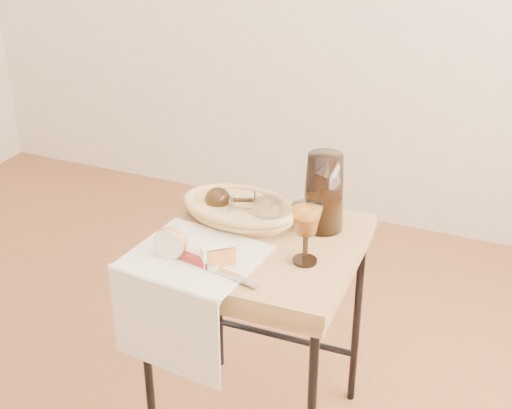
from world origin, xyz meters
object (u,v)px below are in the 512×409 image
at_px(bread_basket, 240,211).
at_px(goblet_lying_a, 234,200).
at_px(apple_half, 171,241).
at_px(table_knife, 216,268).
at_px(side_table, 259,341).
at_px(wine_goblet, 306,234).
at_px(goblet_lying_b, 252,208).
at_px(pitcher, 324,192).
at_px(tea_towel, 195,257).

distance_m(bread_basket, goblet_lying_a, 0.04).
distance_m(apple_half, table_knife, 0.14).
bearing_deg(table_knife, side_table, 90.72).
height_order(bread_basket, wine_goblet, wine_goblet).
height_order(goblet_lying_b, pitcher, pitcher).
distance_m(side_table, tea_towel, 0.39).
relative_size(tea_towel, goblet_lying_a, 2.65).
relative_size(goblet_lying_b, table_knife, 0.60).
bearing_deg(pitcher, table_knife, -99.97).
distance_m(goblet_lying_b, apple_half, 0.27).
height_order(side_table, table_knife, table_knife).
relative_size(goblet_lying_b, pitcher, 0.54).
xyz_separation_m(side_table, goblet_lying_a, (-0.12, 0.11, 0.39)).
relative_size(goblet_lying_a, goblet_lying_b, 0.87).
height_order(apple_half, table_knife, apple_half).
distance_m(side_table, pitcher, 0.49).
relative_size(tea_towel, pitcher, 1.25).
xyz_separation_m(bread_basket, pitcher, (0.23, 0.05, 0.08)).
relative_size(tea_towel, wine_goblet, 1.99).
bearing_deg(side_table, bread_basket, 136.10).
height_order(goblet_lying_a, pitcher, pitcher).
distance_m(goblet_lying_b, pitcher, 0.20).
xyz_separation_m(side_table, pitcher, (0.13, 0.14, 0.45)).
xyz_separation_m(tea_towel, table_knife, (0.08, -0.04, 0.01)).
height_order(tea_towel, wine_goblet, wine_goblet).
height_order(tea_towel, bread_basket, bread_basket).
bearing_deg(table_knife, wine_goblet, 47.86).
relative_size(goblet_lying_a, apple_half, 1.39).
relative_size(wine_goblet, apple_half, 1.85).
bearing_deg(apple_half, bread_basket, 63.83).
relative_size(goblet_lying_a, wine_goblet, 0.75).
bearing_deg(side_table, wine_goblet, -19.17).
bearing_deg(side_table, pitcher, 46.64).
bearing_deg(bread_basket, goblet_lying_b, -18.34).
xyz_separation_m(bread_basket, apple_half, (-0.08, -0.25, 0.02)).
relative_size(bread_basket, table_knife, 1.30).
height_order(side_table, goblet_lying_a, goblet_lying_a).
relative_size(side_table, wine_goblet, 4.12).
height_order(side_table, tea_towel, tea_towel).
bearing_deg(side_table, goblet_lying_b, 124.49).
bearing_deg(wine_goblet, side_table, 160.83).
bearing_deg(side_table, tea_towel, -129.66).
bearing_deg(table_knife, bread_basket, 113.86).
xyz_separation_m(pitcher, apple_half, (-0.31, -0.30, -0.06)).
bearing_deg(goblet_lying_a, apple_half, 56.18).
relative_size(goblet_lying_a, pitcher, 0.47).
bearing_deg(tea_towel, goblet_lying_b, 78.62).
bearing_deg(wine_goblet, pitcher, 95.06).
bearing_deg(goblet_lying_a, side_table, 116.59).
relative_size(tea_towel, apple_half, 3.68).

